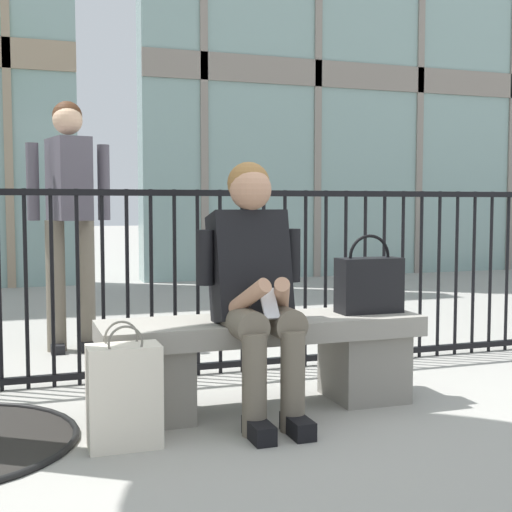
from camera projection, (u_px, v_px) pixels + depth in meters
ground_plane at (263, 408)px, 3.47m from camera, size 60.00×60.00×0.00m
stone_bench at (263, 354)px, 3.45m from camera, size 1.60×0.44×0.45m
seated_person_with_phone at (255, 281)px, 3.27m from camera, size 0.52×0.66×1.21m
handbag_on_bench at (369, 284)px, 3.60m from camera, size 0.33×0.15×0.41m
shopping_bag at (124, 395)px, 2.89m from camera, size 0.30×0.17×0.52m
bystander_at_railing at (69, 206)px, 4.78m from camera, size 0.55×0.42×1.71m
plaza_railing at (220, 281)px, 4.14m from camera, size 8.24×0.04×1.10m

